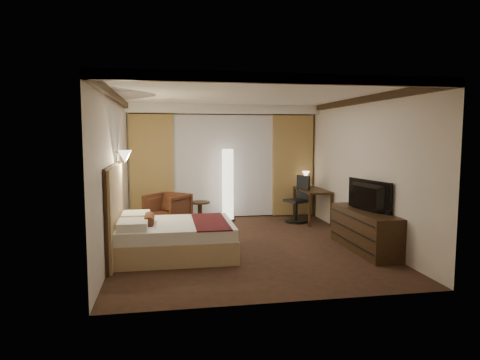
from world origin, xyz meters
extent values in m
cube|color=#2F2112|center=(0.00, 0.00, 0.00)|extent=(4.50, 5.50, 0.01)
cube|color=white|center=(0.00, 0.00, 2.70)|extent=(4.50, 5.50, 0.01)
cube|color=silver|center=(0.00, 2.75, 1.35)|extent=(4.50, 0.02, 2.70)
cube|color=silver|center=(-2.25, 0.00, 1.35)|extent=(0.02, 5.50, 2.70)
cube|color=silver|center=(2.25, 0.00, 1.35)|extent=(0.02, 5.50, 2.70)
cube|color=white|center=(0.00, 2.50, 2.60)|extent=(4.50, 0.50, 0.20)
cube|color=silver|center=(0.00, 2.67, 1.25)|extent=(2.48, 0.04, 2.45)
cube|color=tan|center=(-1.70, 2.61, 1.25)|extent=(1.00, 0.14, 2.45)
cube|color=tan|center=(1.70, 2.61, 1.25)|extent=(1.00, 0.14, 2.45)
imported|color=#4B2D16|center=(-1.36, 1.81, 0.40)|extent=(1.07, 1.07, 0.81)
imported|color=black|center=(1.97, -0.72, 1.02)|extent=(0.84, 1.20, 0.14)
camera|label=1|loc=(-1.38, -7.53, 2.00)|focal=32.00mm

